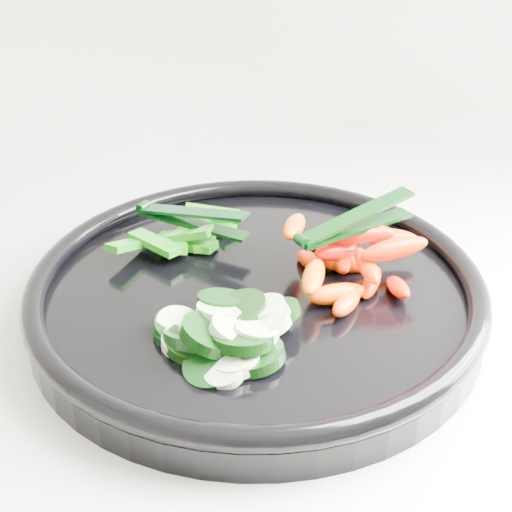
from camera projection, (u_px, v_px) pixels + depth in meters
name	position (u px, v px, depth m)	size (l,w,h in m)	color
veggie_tray	(256.00, 292.00, 0.59)	(0.41, 0.41, 0.04)	black
cucumber_pile	(218.00, 332.00, 0.52)	(0.12, 0.12, 0.04)	black
carrot_pile	(349.00, 255.00, 0.59)	(0.14, 0.15, 0.05)	#FF3D00
pepper_pile	(184.00, 237.00, 0.64)	(0.13, 0.08, 0.04)	#1D6B0A
tong_carrot	(353.00, 223.00, 0.58)	(0.11, 0.04, 0.02)	black
tong_pepper	(189.00, 217.00, 0.64)	(0.09, 0.09, 0.02)	black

